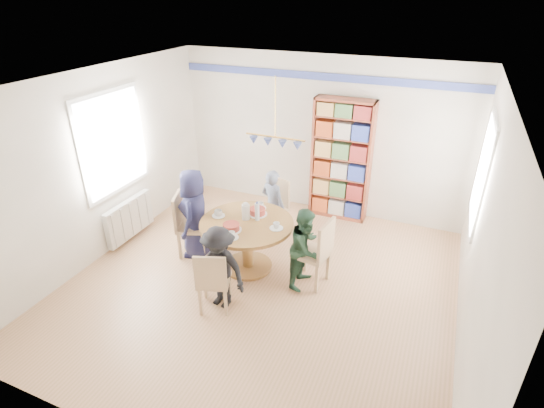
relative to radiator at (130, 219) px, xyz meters
The scene contains 14 objects.
ground 2.46m from the radiator, ahead, with size 5.00×5.00×0.00m, color tan.
room_shell 2.58m from the radiator, 14.73° to the left, with size 5.00×5.00×5.00m.
radiator is the anchor object (origin of this frame).
dining_table 2.09m from the radiator, ahead, with size 1.30×1.30×0.75m.
chair_left 1.11m from the radiator, ahead, with size 0.56×0.56×0.98m.
chair_right 3.11m from the radiator, ahead, with size 0.50×0.50×0.98m.
chair_far 2.32m from the radiator, 27.18° to the left, with size 0.52×0.52×0.93m.
chair_near 2.33m from the radiator, 25.38° to the right, with size 0.49×0.49×0.87m.
person_left 1.27m from the radiator, ahead, with size 0.67×0.43×1.37m, color #191A39.
person_right 2.96m from the radiator, ahead, with size 0.55×0.43×1.14m, color #1B3726.
person_far 2.29m from the radiator, 23.00° to the left, with size 0.43×0.28×1.18m, color gray.
person_near 2.30m from the radiator, 22.02° to the right, with size 0.73×0.42×1.13m, color black.
bookshelf 3.57m from the radiator, 35.55° to the left, with size 0.99×0.30×2.07m.
tableware 2.11m from the radiator, ahead, with size 1.07×1.07×0.28m.
Camera 1 is at (1.96, -4.22, 3.65)m, focal length 28.00 mm.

